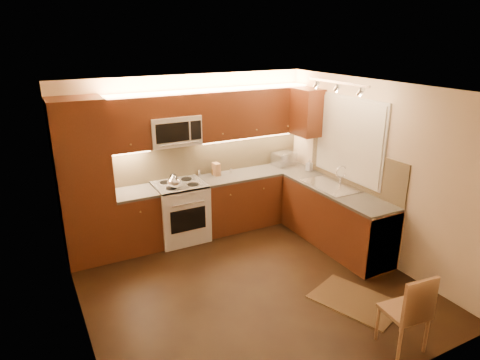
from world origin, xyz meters
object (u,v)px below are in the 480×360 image
stove (181,212)px  knife_block (216,169)px  microwave (174,130)px  dining_chair (404,309)px  soap_bottle (309,165)px  sink (331,182)px  toaster_oven (284,159)px  kettle (174,181)px

stove → knife_block: 0.90m
microwave → knife_block: 1.00m
knife_block → dining_chair: bearing=-84.1°
microwave → soap_bottle: (2.18, -0.47, -0.72)m
soap_bottle → sink: bearing=-119.6°
microwave → toaster_oven: (1.97, -0.02, -0.71)m
stove → dining_chair: 3.56m
microwave → soap_bottle: size_ratio=3.98×
microwave → knife_block: size_ratio=3.74×
toaster_oven → soap_bottle: 0.50m
microwave → sink: bearing=-32.2°
dining_chair → knife_block: bearing=103.3°
toaster_oven → soap_bottle: toaster_oven is taller
stove → toaster_oven: (1.97, 0.12, 0.55)m
stove → microwave: microwave is taller
microwave → soap_bottle: bearing=-12.2°
stove → microwave: (0.00, 0.14, 1.26)m
stove → kettle: 0.61m
microwave → soap_bottle: microwave is taller
microwave → toaster_oven: 2.09m
stove → dining_chair: bearing=-71.3°
toaster_oven → knife_block: bearing=172.2°
sink → kettle: bearing=155.4°
kettle → dining_chair: 3.52m
kettle → soap_bottle: kettle is taller
stove → toaster_oven: bearing=3.4°
sink → knife_block: (-1.30, 1.29, 0.03)m
kettle → soap_bottle: 2.32m
toaster_oven → dining_chair: size_ratio=0.42×
soap_bottle → kettle: bearing=158.6°
dining_chair → soap_bottle: bearing=77.3°
soap_bottle → dining_chair: size_ratio=0.22×
toaster_oven → kettle: bearing=-178.6°
sink → toaster_oven: size_ratio=2.31×
sink → toaster_oven: 1.24m
toaster_oven → dining_chair: toaster_oven is taller
sink → microwave: bearing=147.8°
kettle → soap_bottle: size_ratio=1.20×
soap_bottle → toaster_oven: bearing=98.2°
microwave → dining_chair: microwave is taller
dining_chair → kettle: bearing=117.7°
soap_bottle → dining_chair: soap_bottle is taller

